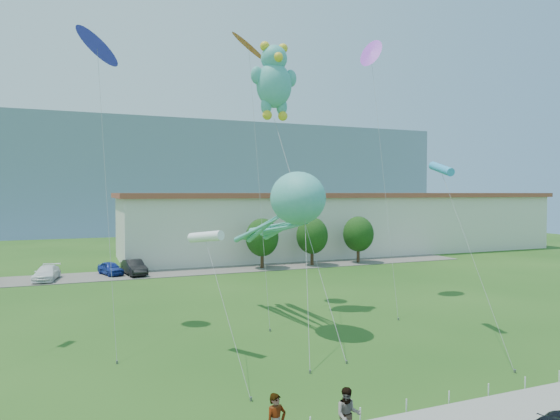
# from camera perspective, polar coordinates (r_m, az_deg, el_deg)

# --- Properties ---
(ground) EXTENTS (160.00, 160.00, 0.00)m
(ground) POSITION_cam_1_polar(r_m,az_deg,el_deg) (20.34, 4.52, -21.92)
(ground) COLOR #1F4A15
(ground) RESTS_ON ground
(parking_strip) EXTENTS (70.00, 6.00, 0.06)m
(parking_strip) POSITION_cam_1_polar(r_m,az_deg,el_deg) (52.94, -12.74, -6.98)
(parking_strip) COLOR #59544C
(parking_strip) RESTS_ON ground
(hill_ridge) EXTENTS (160.00, 50.00, 25.00)m
(hill_ridge) POSITION_cam_1_polar(r_m,az_deg,el_deg) (136.96, -18.49, 3.68)
(hill_ridge) COLOR slate
(hill_ridge) RESTS_ON ground
(warehouse) EXTENTS (61.00, 15.00, 8.20)m
(warehouse) POSITION_cam_1_polar(r_m,az_deg,el_deg) (69.79, 7.55, -1.40)
(warehouse) COLOR beige
(warehouse) RESTS_ON ground
(rope_fence) EXTENTS (26.05, 0.05, 0.50)m
(rope_fence) POSITION_cam_1_polar(r_m,az_deg,el_deg) (19.19, 6.39, -22.64)
(rope_fence) COLOR white
(rope_fence) RESTS_ON ground
(tree_near) EXTENTS (3.60, 3.60, 5.47)m
(tree_near) POSITION_cam_1_polar(r_m,az_deg,el_deg) (54.06, -2.06, -3.16)
(tree_near) COLOR #3F2B19
(tree_near) RESTS_ON ground
(tree_mid) EXTENTS (3.60, 3.60, 5.47)m
(tree_mid) POSITION_cam_1_polar(r_m,az_deg,el_deg) (56.38, 3.69, -2.95)
(tree_mid) COLOR #3F2B19
(tree_mid) RESTS_ON ground
(tree_far) EXTENTS (3.60, 3.60, 5.47)m
(tree_far) POSITION_cam_1_polar(r_m,az_deg,el_deg) (59.21, 8.94, -2.73)
(tree_far) COLOR #3F2B19
(tree_far) RESTS_ON ground
(pedestrian_right) EXTENTS (1.05, 0.95, 1.78)m
(pedestrian_right) POSITION_cam_1_polar(r_m,az_deg,el_deg) (17.73, 7.78, -22.19)
(pedestrian_right) COLOR gray
(pedestrian_right) RESTS_ON sidewalk
(parked_car_white) EXTENTS (2.59, 4.83, 1.33)m
(parked_car_white) POSITION_cam_1_polar(r_m,az_deg,el_deg) (51.76, -25.12, -6.54)
(parked_car_white) COLOR white
(parked_car_white) RESTS_ON parking_strip
(parked_car_blue) EXTENTS (2.66, 4.06, 1.28)m
(parked_car_blue) POSITION_cam_1_polar(r_m,az_deg,el_deg) (52.82, -18.80, -6.32)
(parked_car_blue) COLOR navy
(parked_car_blue) RESTS_ON parking_strip
(parked_car_black) EXTENTS (2.34, 4.75, 1.50)m
(parked_car_black) POSITION_cam_1_polar(r_m,az_deg,el_deg) (52.03, -16.34, -6.30)
(parked_car_black) COLOR black
(parked_car_black) RESTS_ON parking_strip
(octopus_kite) EXTENTS (3.67, 13.36, 9.47)m
(octopus_kite) POSITION_cam_1_polar(r_m,az_deg,el_deg) (30.11, 1.01, -0.04)
(octopus_kite) COLOR teal
(octopus_kite) RESTS_ON ground
(teddy_bear_kite) EXTENTS (3.39, 12.87, 18.67)m
(teddy_bear_kite) POSITION_cam_1_polar(r_m,az_deg,el_deg) (35.81, -0.68, 14.70)
(teddy_bear_kite) COLOR teal
(teddy_bear_kite) RESTS_ON ground
(small_kite_cyan) EXTENTS (2.07, 8.44, 10.11)m
(small_kite_cyan) POSITION_cam_1_polar(r_m,az_deg,el_deg) (31.39, 18.01, 4.35)
(small_kite_cyan) COLOR #31A1E0
(small_kite_cyan) RESTS_ON ground
(small_kite_orange) EXTENTS (2.37, 8.86, 19.81)m
(small_kite_orange) POSITION_cam_1_polar(r_m,az_deg,el_deg) (38.69, -3.54, 17.55)
(small_kite_orange) COLOR #CB5B16
(small_kite_orange) RESTS_ON ground
(small_kite_blue) EXTENTS (1.80, 8.58, 17.91)m
(small_kite_blue) POSITION_cam_1_polar(r_m,az_deg,el_deg) (33.71, -20.11, 16.58)
(small_kite_blue) COLOR #2B27DF
(small_kite_blue) RESTS_ON ground
(small_kite_white) EXTENTS (0.57, 7.56, 6.45)m
(small_kite_white) POSITION_cam_1_polar(r_m,az_deg,el_deg) (25.59, -8.47, -3.13)
(small_kite_white) COLOR white
(small_kite_white) RESTS_ON ground
(small_kite_purple) EXTENTS (3.64, 8.47, 20.09)m
(small_kite_purple) POSITION_cam_1_polar(r_m,az_deg,el_deg) (41.93, 10.42, 16.66)
(small_kite_purple) COLOR purple
(small_kite_purple) RESTS_ON ground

